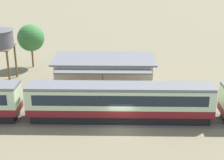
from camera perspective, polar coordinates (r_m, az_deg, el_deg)
The scene contains 5 objects.
ground_plane at distance 35.76m, azimuth 1.48°, elevation -7.92°, with size 600.00×600.00×0.00m, color #7A7056.
passenger_train at distance 36.36m, azimuth 1.71°, elevation -3.48°, with size 61.06×2.88×4.05m.
railway_track at distance 37.32m, azimuth 1.17°, elevation -6.63°, with size 105.06×3.60×0.04m.
station_building at distance 46.05m, azimuth -1.31°, elevation 1.38°, with size 13.49×7.97×3.90m.
yard_tree_1 at distance 54.65m, azimuth -13.33°, elevation 6.83°, with size 4.15×4.15×6.77m.
Camera 1 is at (-0.31, -31.51, 16.90)m, focal length 55.00 mm.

